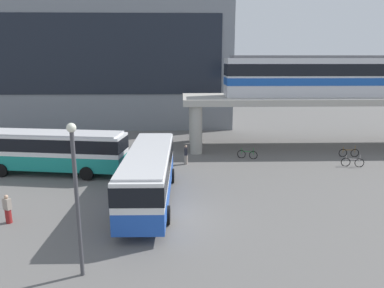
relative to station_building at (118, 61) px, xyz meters
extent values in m
plane|color=#605E5B|center=(8.15, -21.96, -8.18)|extent=(120.00, 120.00, 0.00)
cube|color=slate|center=(0.00, 0.03, 0.00)|extent=(29.60, 14.11, 16.36)
cube|color=black|center=(0.00, -7.08, 0.82)|extent=(26.64, 0.10, 9.16)
cube|color=#ADA89E|center=(24.56, -15.45, -3.48)|extent=(31.68, 6.62, 0.60)
cylinder|color=#ADA89E|center=(9.92, -17.96, -5.98)|extent=(1.10, 1.10, 4.40)
cylinder|color=#ADA89E|center=(9.92, -12.94, -5.98)|extent=(1.10, 1.10, 4.40)
cube|color=silver|center=(25.31, -15.45, -1.38)|extent=(24.97, 2.90, 3.60)
cube|color=#194CA5|center=(25.31, -15.45, -1.74)|extent=(25.03, 2.96, 0.70)
cube|color=black|center=(25.31, -15.45, -0.66)|extent=(25.03, 2.96, 1.10)
cube|color=slate|center=(25.31, -15.45, 0.54)|extent=(23.97, 2.61, 0.24)
cube|color=#1E4CB2|center=(6.61, -29.51, -7.13)|extent=(2.64, 11.03, 1.10)
cube|color=silver|center=(6.61, -29.51, -5.83)|extent=(2.64, 11.03, 1.50)
cube|color=black|center=(6.61, -29.51, -5.76)|extent=(2.68, 11.07, 0.96)
cube|color=silver|center=(6.61, -29.51, -5.02)|extent=(2.51, 10.48, 0.12)
cylinder|color=black|center=(5.40, -25.98, -7.68)|extent=(0.29, 1.00, 1.00)
cylinder|color=black|center=(7.90, -26.01, -7.68)|extent=(0.29, 1.00, 1.00)
cylinder|color=black|center=(5.32, -32.58, -7.68)|extent=(0.29, 1.00, 1.00)
cylinder|color=black|center=(7.82, -32.61, -7.68)|extent=(0.29, 1.00, 1.00)
cube|color=teal|center=(-1.14, -23.67, -7.13)|extent=(11.25, 4.08, 1.10)
cube|color=white|center=(-1.14, -23.67, -5.83)|extent=(11.25, 4.08, 1.50)
cube|color=black|center=(-1.14, -23.67, -5.76)|extent=(11.29, 4.12, 0.96)
cube|color=silver|center=(-1.14, -23.67, -5.02)|extent=(10.68, 3.87, 0.12)
cylinder|color=black|center=(-4.81, -24.40, -7.68)|extent=(1.03, 0.42, 1.00)
cylinder|color=black|center=(-4.44, -21.92, -7.68)|extent=(1.03, 0.42, 1.00)
cylinder|color=black|center=(1.72, -25.36, -7.68)|extent=(1.03, 0.42, 1.00)
cylinder|color=black|center=(2.09, -22.88, -7.68)|extent=(1.03, 0.42, 1.00)
torus|color=black|center=(14.84, -20.05, -7.84)|extent=(0.72, 0.31, 0.74)
torus|color=black|center=(13.85, -19.70, -7.84)|extent=(0.72, 0.31, 0.74)
cylinder|color=#1E7F33|center=(14.34, -19.87, -7.56)|extent=(1.00, 0.40, 0.05)
cylinder|color=#1E7F33|center=(13.85, -19.70, -7.54)|extent=(0.04, 0.04, 0.55)
cylinder|color=#1E7F33|center=(14.84, -20.05, -7.49)|extent=(0.04, 0.04, 0.65)
torus|color=black|center=(22.97, -22.67, -7.84)|extent=(0.74, 0.22, 0.74)
torus|color=black|center=(21.94, -22.45, -7.84)|extent=(0.74, 0.22, 0.74)
cylinder|color=silver|center=(22.45, -22.56, -7.56)|extent=(1.04, 0.27, 0.05)
cylinder|color=silver|center=(21.94, -22.45, -7.54)|extent=(0.04, 0.04, 0.55)
cylinder|color=silver|center=(22.97, -22.67, -7.49)|extent=(0.04, 0.04, 0.65)
torus|color=black|center=(24.05, -19.58, -7.84)|extent=(0.74, 0.10, 0.74)
torus|color=black|center=(23.00, -19.52, -7.84)|extent=(0.74, 0.10, 0.74)
cylinder|color=#996626|center=(23.52, -19.55, -7.56)|extent=(1.05, 0.11, 0.05)
cylinder|color=#996626|center=(23.00, -19.52, -7.54)|extent=(0.04, 0.04, 0.55)
cylinder|color=#996626|center=(24.05, -19.58, -7.49)|extent=(0.04, 0.04, 0.65)
cylinder|color=maroon|center=(-0.67, -32.25, -7.80)|extent=(0.32, 0.32, 0.77)
cube|color=gray|center=(-0.67, -32.25, -7.11)|extent=(0.48, 0.42, 0.61)
sphere|color=tan|center=(-0.67, -32.25, -6.70)|extent=(0.21, 0.21, 0.21)
cylinder|color=gray|center=(8.93, -21.47, -7.79)|extent=(0.32, 0.32, 0.78)
cube|color=#26262D|center=(8.93, -21.47, -7.09)|extent=(0.26, 0.40, 0.62)
sphere|color=tan|center=(8.93, -21.47, -6.67)|extent=(0.21, 0.21, 0.21)
cylinder|color=#3F3F44|center=(4.54, -37.20, -5.21)|extent=(0.16, 0.16, 5.94)
sphere|color=silver|center=(4.54, -37.20, -2.09)|extent=(0.36, 0.36, 0.36)
camera|label=1|loc=(8.61, -50.42, 0.41)|focal=33.90mm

